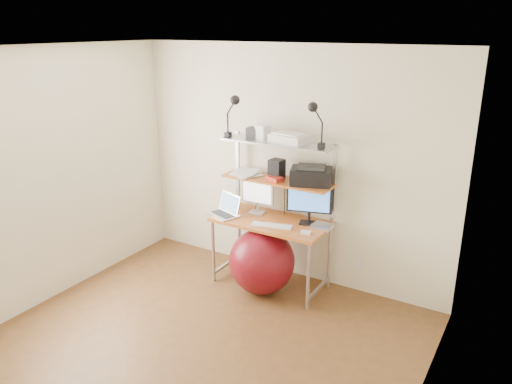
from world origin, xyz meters
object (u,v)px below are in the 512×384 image
monitor_black (309,202)px  laptop (226,210)px  monitor_silver (258,194)px  printer (311,176)px  exercise_ball (262,261)px

monitor_black → laptop: 0.91m
monitor_silver → monitor_black: (0.60, 0.01, 0.02)m
monitor_silver → printer: 0.67m
printer → exercise_ball: printer is taller
laptop → exercise_ball: bearing=11.9°
monitor_silver → exercise_ball: 0.72m
monitor_black → printer: size_ratio=0.99×
monitor_black → printer: bearing=76.9°
monitor_black → exercise_ball: (-0.37, -0.30, -0.63)m
printer → laptop: bearing=176.6°
monitor_black → printer: (-0.00, 0.02, 0.27)m
laptop → printer: printer is taller
laptop → exercise_ball: 0.66m
monitor_silver → printer: printer is taller
monitor_silver → monitor_black: monitor_black is taller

